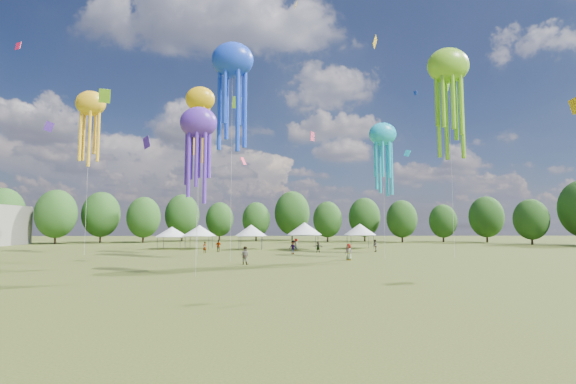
{
  "coord_description": "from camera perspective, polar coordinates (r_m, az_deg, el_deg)",
  "views": [
    {
      "loc": [
        0.38,
        -10.58,
        3.82
      ],
      "look_at": [
        1.17,
        15.0,
        6.0
      ],
      "focal_mm": 25.12,
      "sensor_mm": 36.0,
      "label": 1
    }
  ],
  "objects": [
    {
      "name": "ground",
      "position": [
        11.25,
        -3.97,
        -24.7
      ],
      "size": [
        300.0,
        300.0,
        0.0
      ],
      "primitive_type": "plane",
      "color": "#384416",
      "rests_on": "ground"
    },
    {
      "name": "spectator_near",
      "position": [
        41.09,
        -6.15,
        -8.92
      ],
      "size": [
        1.06,
        0.96,
        1.79
      ],
      "primitive_type": "imported",
      "rotation": [
        0.0,
        0.0,
        2.75
      ],
      "color": "gray",
      "rests_on": "ground"
    },
    {
      "name": "spectators_far",
      "position": [
        57.9,
        2.36,
        -7.77
      ],
      "size": [
        25.76,
        19.78,
        1.88
      ],
      "color": "gray",
      "rests_on": "ground"
    },
    {
      "name": "festival_tents",
      "position": [
        68.36,
        -3.72,
        -5.4
      ],
      "size": [
        37.67,
        8.52,
        4.46
      ],
      "color": "#47474C",
      "rests_on": "ground"
    },
    {
      "name": "show_kites",
      "position": [
        50.76,
        0.85,
        12.81
      ],
      "size": [
        52.35,
        25.68,
        26.88
      ],
      "color": "yellow",
      "rests_on": "ground"
    },
    {
      "name": "small_kites",
      "position": [
        58.66,
        -4.34,
        23.05
      ],
      "size": [
        78.85,
        65.95,
        45.02
      ],
      "color": "yellow",
      "rests_on": "ground"
    },
    {
      "name": "treeline",
      "position": [
        73.27,
        -5.1,
        -2.72
      ],
      "size": [
        201.57,
        95.24,
        13.43
      ],
      "color": "#38281C",
      "rests_on": "ground"
    }
  ]
}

